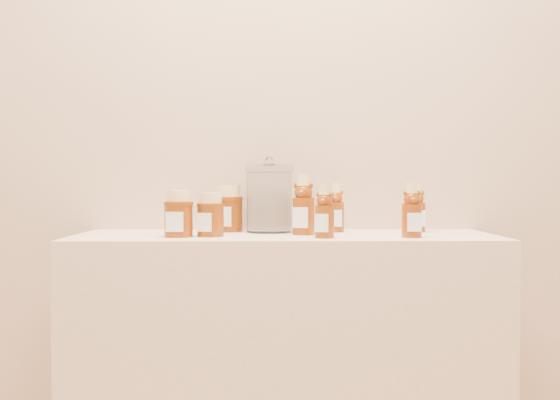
{
  "coord_description": "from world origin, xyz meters",
  "views": [
    {
      "loc": [
        -0.03,
        -0.23,
        1.05
      ],
      "look_at": [
        -0.01,
        1.52,
        1.0
      ],
      "focal_mm": 40.0,
      "sensor_mm": 36.0,
      "label": 1
    }
  ],
  "objects_px": {
    "bear_bottle_front_left": "(325,208)",
    "bear_bottle_back_left": "(303,200)",
    "honey_jar_left": "(179,214)",
    "glass_canister": "(269,195)",
    "display_table": "(285,390)"
  },
  "relations": [
    {
      "from": "bear_bottle_back_left",
      "to": "honey_jar_left",
      "type": "bearing_deg",
      "value": -149.85
    },
    {
      "from": "bear_bottle_back_left",
      "to": "glass_canister",
      "type": "distance_m",
      "value": 0.13
    },
    {
      "from": "glass_canister",
      "to": "honey_jar_left",
      "type": "bearing_deg",
      "value": -147.53
    },
    {
      "from": "bear_bottle_front_left",
      "to": "honey_jar_left",
      "type": "bearing_deg",
      "value": -163.75
    },
    {
      "from": "bear_bottle_back_left",
      "to": "bear_bottle_front_left",
      "type": "relative_size",
      "value": 1.21
    },
    {
      "from": "honey_jar_left",
      "to": "display_table",
      "type": "bearing_deg",
      "value": 20.86
    },
    {
      "from": "honey_jar_left",
      "to": "bear_bottle_back_left",
      "type": "bearing_deg",
      "value": 18.8
    },
    {
      "from": "display_table",
      "to": "bear_bottle_back_left",
      "type": "height_order",
      "value": "bear_bottle_back_left"
    },
    {
      "from": "honey_jar_left",
      "to": "glass_canister",
      "type": "distance_m",
      "value": 0.3
    },
    {
      "from": "glass_canister",
      "to": "bear_bottle_back_left",
      "type": "bearing_deg",
      "value": -41.96
    },
    {
      "from": "bear_bottle_back_left",
      "to": "honey_jar_left",
      "type": "relative_size",
      "value": 1.54
    },
    {
      "from": "honey_jar_left",
      "to": "glass_canister",
      "type": "bearing_deg",
      "value": 39.92
    },
    {
      "from": "bear_bottle_front_left",
      "to": "bear_bottle_back_left",
      "type": "bearing_deg",
      "value": 137.42
    },
    {
      "from": "bear_bottle_front_left",
      "to": "glass_canister",
      "type": "xyz_separation_m",
      "value": [
        -0.15,
        0.2,
        0.03
      ]
    },
    {
      "from": "display_table",
      "to": "bear_bottle_front_left",
      "type": "bearing_deg",
      "value": -45.82
    }
  ]
}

